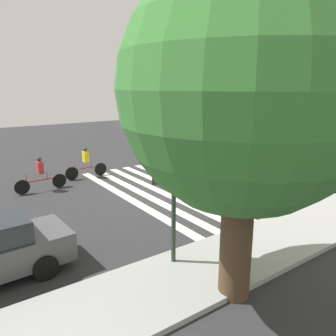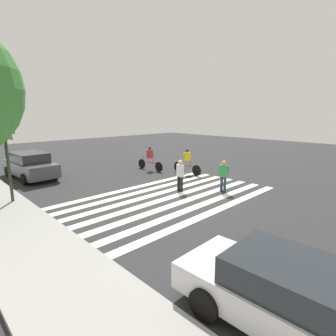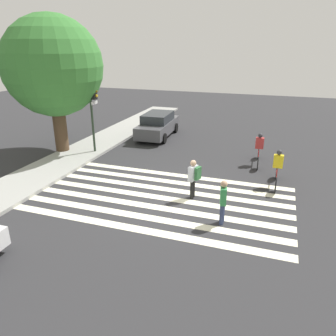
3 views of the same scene
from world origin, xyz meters
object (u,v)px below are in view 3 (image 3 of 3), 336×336
at_px(cyclist_near_curb, 259,148).
at_px(car_parked_dark_suv, 158,125).
at_px(pedestrian_adult_yellow_jacket, 194,176).
at_px(street_tree, 53,67).
at_px(pedestrian_adult_blue_shirt, 223,200).
at_px(traffic_light, 93,103).
at_px(cyclist_mid_street, 278,167).

height_order(cyclist_near_curb, car_parked_dark_suv, cyclist_near_curb).
relative_size(pedestrian_adult_yellow_jacket, car_parked_dark_suv, 0.35).
xyz_separation_m(street_tree, pedestrian_adult_blue_shirt, (-4.87, -9.91, -3.75)).
height_order(pedestrian_adult_yellow_jacket, pedestrian_adult_blue_shirt, pedestrian_adult_yellow_jacket).
xyz_separation_m(street_tree, pedestrian_adult_yellow_jacket, (-3.27, -8.48, -3.71)).
bearing_deg(cyclist_near_curb, street_tree, 95.07).
bearing_deg(car_parked_dark_suv, traffic_light, 153.33).
height_order(street_tree, cyclist_near_curb, street_tree).
height_order(street_tree, cyclist_mid_street, street_tree).
height_order(cyclist_near_curb, cyclist_mid_street, cyclist_mid_street).
bearing_deg(car_parked_dark_suv, street_tree, 138.13).
relative_size(pedestrian_adult_yellow_jacket, cyclist_mid_street, 0.70).
bearing_deg(pedestrian_adult_yellow_jacket, car_parked_dark_suv, 47.27).
relative_size(traffic_light, pedestrian_adult_yellow_jacket, 2.55).
xyz_separation_m(traffic_light, cyclist_near_curb, (1.18, -8.64, -1.98)).
relative_size(traffic_light, cyclist_mid_street, 1.78).
xyz_separation_m(pedestrian_adult_yellow_jacket, cyclist_mid_street, (2.29, -3.07, -0.06)).
relative_size(pedestrian_adult_yellow_jacket, cyclist_near_curb, 0.67).
relative_size(pedestrian_adult_blue_shirt, cyclist_mid_street, 0.69).
distance_m(pedestrian_adult_blue_shirt, car_parked_dark_suv, 11.40).
height_order(pedestrian_adult_blue_shirt, car_parked_dark_suv, pedestrian_adult_blue_shirt).
bearing_deg(pedestrian_adult_blue_shirt, cyclist_near_curb, -17.44).
bearing_deg(traffic_light, cyclist_near_curb, -82.25).
height_order(pedestrian_adult_blue_shirt, cyclist_mid_street, cyclist_mid_street).
xyz_separation_m(pedestrian_adult_blue_shirt, cyclist_near_curb, (6.45, -0.69, -0.02)).
bearing_deg(cyclist_mid_street, traffic_light, 81.47).
bearing_deg(pedestrian_adult_blue_shirt, traffic_light, 45.13).
distance_m(street_tree, pedestrian_adult_yellow_jacket, 9.82).
bearing_deg(car_parked_dark_suv, pedestrian_adult_yellow_jacket, -153.48).
relative_size(traffic_light, car_parked_dark_suv, 0.89).
distance_m(street_tree, cyclist_near_curb, 11.36).
xyz_separation_m(cyclist_mid_street, car_parked_dark_suv, (5.82, 7.62, -0.07)).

